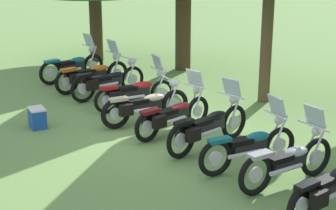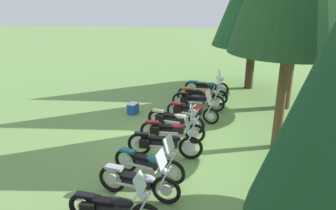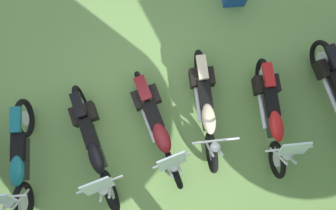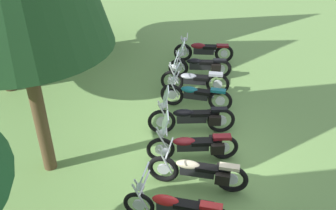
% 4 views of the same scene
% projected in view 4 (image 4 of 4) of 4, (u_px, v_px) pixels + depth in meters
% --- Properties ---
extents(ground_plane, '(80.00, 80.00, 0.00)m').
position_uv_depth(ground_plane, '(191.00, 157.00, 9.43)').
color(ground_plane, '#6B934C').
extents(motorcycle_3, '(0.96, 2.14, 1.34)m').
position_uv_depth(motorcycle_3, '(177.00, 207.00, 7.42)').
color(motorcycle_3, black).
rests_on(motorcycle_3, ground_plane).
extents(motorcycle_4, '(0.94, 2.22, 1.02)m').
position_uv_depth(motorcycle_4, '(199.00, 171.00, 8.32)').
color(motorcycle_4, black).
rests_on(motorcycle_4, ground_plane).
extents(motorcycle_5, '(0.62, 2.26, 1.36)m').
position_uv_depth(motorcycle_5, '(194.00, 145.00, 9.11)').
color(motorcycle_5, black).
rests_on(motorcycle_5, ground_plane).
extents(motorcycle_6, '(0.74, 2.37, 1.39)m').
position_uv_depth(motorcycle_6, '(193.00, 118.00, 10.06)').
color(motorcycle_6, black).
rests_on(motorcycle_6, ground_plane).
extents(motorcycle_7, '(0.87, 2.11, 1.37)m').
position_uv_depth(motorcycle_7, '(195.00, 94.00, 11.14)').
color(motorcycle_7, black).
rests_on(motorcycle_7, ground_plane).
extents(motorcycle_8, '(0.76, 2.18, 1.38)m').
position_uv_depth(motorcycle_8, '(194.00, 80.00, 11.91)').
color(motorcycle_8, black).
rests_on(motorcycle_8, ground_plane).
extents(motorcycle_9, '(0.67, 2.16, 1.35)m').
position_uv_depth(motorcycle_9, '(201.00, 66.00, 12.82)').
color(motorcycle_9, black).
rests_on(motorcycle_9, ground_plane).
extents(motorcycle_10, '(0.66, 2.22, 1.00)m').
position_uv_depth(motorcycle_10, '(203.00, 50.00, 13.90)').
color(motorcycle_10, black).
rests_on(motorcycle_10, ground_plane).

